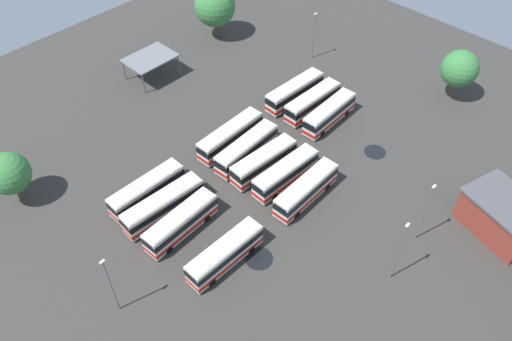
{
  "coord_description": "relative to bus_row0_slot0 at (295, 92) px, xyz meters",
  "views": [
    {
      "loc": [
        36.69,
        33.73,
        51.12
      ],
      "look_at": [
        1.86,
        0.13,
        1.48
      ],
      "focal_mm": 36.13,
      "sensor_mm": 36.0,
      "label": 1
    }
  ],
  "objects": [
    {
      "name": "bus_row2_slot2",
      "position": [
        29.49,
        7.26,
        -0.0
      ],
      "size": [
        10.43,
        2.96,
        3.39
      ],
      "color": "silver",
      "rests_on": "ground_plane"
    },
    {
      "name": "bus_row2_slot1",
      "position": [
        29.24,
        3.54,
        0.0
      ],
      "size": [
        11.28,
        3.06,
        3.39
      ],
      "color": "silver",
      "rests_on": "ground_plane"
    },
    {
      "name": "lamp_post_mid_lot",
      "position": [
        -11.44,
        -5.8,
        2.88
      ],
      "size": [
        0.56,
        0.28,
        8.52
      ],
      "color": "slate",
      "rests_on": "ground_plane"
    },
    {
      "name": "bus_row2_slot0",
      "position": [
        29.09,
        0.03,
        -0.0
      ],
      "size": [
        10.66,
        2.6,
        3.39
      ],
      "color": "silver",
      "rests_on": "ground_plane"
    },
    {
      "name": "bus_row0_slot2",
      "position": [
        0.48,
        7.29,
        -0.0
      ],
      "size": [
        10.28,
        2.86,
        3.39
      ],
      "color": "silver",
      "rests_on": "ground_plane"
    },
    {
      "name": "maintenance_shelter",
      "position": [
        11.65,
        -21.37,
        1.83
      ],
      "size": [
        7.92,
        5.9,
        3.84
      ],
      "color": "slate",
      "rests_on": "ground_plane"
    },
    {
      "name": "bus_row2_slot4",
      "position": [
        28.92,
        14.45,
        -0.0
      ],
      "size": [
        10.29,
        2.58,
        3.39
      ],
      "color": "silver",
      "rests_on": "ground_plane"
    },
    {
      "name": "bus_row1_slot0",
      "position": [
        14.3,
        0.23,
        0.0
      ],
      "size": [
        11.25,
        2.83,
        3.39
      ],
      "color": "silver",
      "rests_on": "ground_plane"
    },
    {
      "name": "tree_northeast",
      "position": [
        40.72,
        -12.16,
        3.04
      ],
      "size": [
        5.48,
        5.48,
        7.59
      ],
      "color": "brown",
      "rests_on": "ground_plane"
    },
    {
      "name": "bus_row1_slot1",
      "position": [
        14.6,
        3.8,
        -0.0
      ],
      "size": [
        10.9,
        3.06,
        3.39
      ],
      "color": "silver",
      "rests_on": "ground_plane"
    },
    {
      "name": "puddle_front_lane",
      "position": [
        25.76,
        16.91,
        -1.79
      ],
      "size": [
        3.36,
        3.36,
        0.01
      ],
      "primitive_type": "cylinder",
      "color": "black",
      "rests_on": "ground_plane"
    },
    {
      "name": "lamp_post_near_entrance",
      "position": [
        10.19,
        28.64,
        3.35
      ],
      "size": [
        0.56,
        0.28,
        9.44
      ],
      "color": "slate",
      "rests_on": "ground_plane"
    },
    {
      "name": "ground_plane",
      "position": [
        14.66,
        7.35,
        -1.8
      ],
      "size": [
        106.24,
        106.24,
        0.0
      ],
      "primitive_type": "plane",
      "color": "#383533"
    },
    {
      "name": "bus_row1_slot2",
      "position": [
        14.79,
        7.27,
        -0.0
      ],
      "size": [
        10.37,
        3.05,
        3.39
      ],
      "color": "silver",
      "rests_on": "ground_plane"
    },
    {
      "name": "tree_west_edge",
      "position": [
        -4.61,
        -23.1,
        4.25
      ],
      "size": [
        7.35,
        7.35,
        9.72
      ],
      "color": "brown",
      "rests_on": "ground_plane"
    },
    {
      "name": "bus_row1_slot3",
      "position": [
        14.36,
        10.86,
        -0.0
      ],
      "size": [
        10.42,
        2.83,
        3.39
      ],
      "color": "silver",
      "rests_on": "ground_plane"
    },
    {
      "name": "puddle_near_shelter",
      "position": [
        0.9,
        16.21,
        -1.79
      ],
      "size": [
        3.13,
        3.13,
        0.01
      ],
      "primitive_type": "cylinder",
      "color": "black",
      "rests_on": "ground_plane"
    },
    {
      "name": "bus_row0_slot0",
      "position": [
        0.0,
        0.0,
        0.0
      ],
      "size": [
        10.97,
        2.82,
        3.39
      ],
      "color": "silver",
      "rests_on": "ground_plane"
    },
    {
      "name": "bus_row1_slot4",
      "position": [
        14.75,
        14.76,
        -0.0
      ],
      "size": [
        10.57,
        2.78,
        3.39
      ],
      "color": "silver",
      "rests_on": "ground_plane"
    },
    {
      "name": "depot_building",
      "position": [
        1.97,
        35.18,
        0.67
      ],
      "size": [
        9.02,
        11.05,
        4.89
      ],
      "color": "maroon",
      "rests_on": "ground_plane"
    },
    {
      "name": "lamp_post_far_corner",
      "position": [
        41.17,
        10.39,
        3.15
      ],
      "size": [
        0.56,
        0.28,
        9.06
      ],
      "color": "slate",
      "rests_on": "ground_plane"
    },
    {
      "name": "bus_row0_slot1",
      "position": [
        0.07,
        3.71,
        -0.0
      ],
      "size": [
        10.5,
        2.65,
        3.39
      ],
      "color": "silver",
      "rests_on": "ground_plane"
    },
    {
      "name": "tree_north_edge",
      "position": [
        -18.18,
        17.53,
        3.65
      ],
      "size": [
        5.76,
        5.76,
        8.34
      ],
      "color": "brown",
      "rests_on": "ground_plane"
    },
    {
      "name": "lamp_post_by_building",
      "position": [
        17.07,
        29.55,
        3.47
      ],
      "size": [
        0.56,
        0.28,
        9.7
      ],
      "color": "slate",
      "rests_on": "ground_plane"
    }
  ]
}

